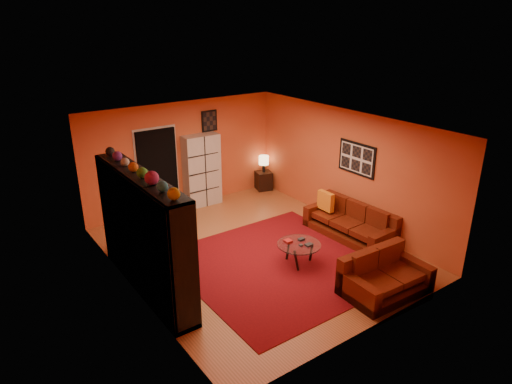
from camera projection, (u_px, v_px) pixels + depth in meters
floor at (255, 251)px, 9.24m from camera, size 6.00×6.00×0.00m
ceiling at (254, 125)px, 8.30m from camera, size 6.00×6.00×0.00m
wall_back at (183, 155)px, 11.05m from camera, size 6.00×0.00×6.00m
wall_front at (376, 254)px, 6.50m from camera, size 6.00×0.00×6.00m
wall_left at (129, 224)px, 7.42m from camera, size 0.00×6.00×6.00m
wall_right at (346, 168)px, 10.12m from camera, size 0.00×6.00×6.00m
rug at (280, 264)px, 8.76m from camera, size 3.60×3.60×0.01m
doorway at (158, 172)px, 10.74m from camera, size 0.95×0.10×2.04m
wall_art_right at (357, 158)px, 9.78m from camera, size 0.03×1.00×0.70m
wall_art_back at (209, 121)px, 11.17m from camera, size 0.42×0.03×0.52m
entertainment_unit at (144, 234)px, 7.63m from camera, size 0.45×3.00×2.10m
tv at (149, 239)px, 7.62m from camera, size 0.91×0.12×0.53m
sofa at (352, 223)px, 9.82m from camera, size 0.89×2.04×0.85m
loveseat at (382, 276)px, 7.84m from camera, size 1.53×0.96×0.85m
throw_pillow at (326, 201)px, 10.09m from camera, size 0.12×0.42×0.42m
coffee_table at (299, 246)px, 8.65m from camera, size 0.84×0.84×0.42m
storage_cabinet at (202, 170)px, 11.25m from camera, size 0.91×0.42×1.79m
bowl_chair at (143, 238)px, 9.07m from camera, size 0.76×0.76×0.62m
side_table at (264, 181)px, 12.46m from camera, size 0.49×0.49×0.50m
table_lamp at (264, 161)px, 12.25m from camera, size 0.27×0.27×0.45m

